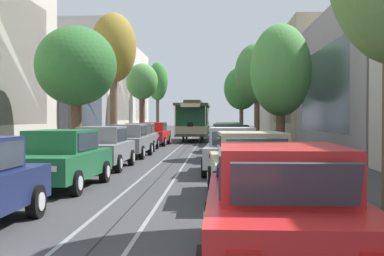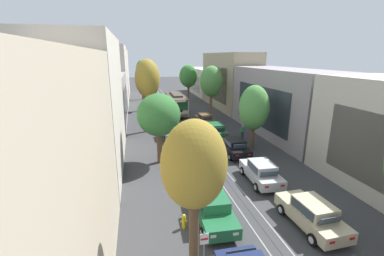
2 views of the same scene
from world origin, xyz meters
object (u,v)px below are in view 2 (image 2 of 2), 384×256
(pedestrian_on_right_pavement, at_px, (242,131))
(cable_car_trolley, at_px, (176,103))
(street_tree_kerb_left_second, at_px, (159,115))
(parked_car_grey_mid_left, at_px, (193,170))
(street_tree_kerb_right_mid, at_px, (211,82))
(parked_car_red_sixth_left, at_px, (167,120))
(parked_car_black_fourth_right, at_px, (234,147))
(parked_car_green_fifth_right, at_px, (215,130))
(street_tree_kerb_left_mid, at_px, (147,79))
(parked_car_beige_second_right, at_px, (312,214))
(street_tree_kerb_right_second, at_px, (254,108))
(street_tree_kerb_left_fourth, at_px, (144,81))
(street_tree_kerb_right_fourth, at_px, (188,76))
(street_tree_kerb_left_far, at_px, (141,71))
(parked_car_grey_fifth_left, at_px, (171,131))
(parked_car_grey_fourth_left, at_px, (180,145))
(parked_car_green_second_left, at_px, (213,209))
(street_sign_post, at_px, (204,252))
(street_tree_kerb_left_near, at_px, (194,168))
(parked_car_brown_sixth_right, at_px, (205,119))
(parked_car_silver_mid_right, at_px, (261,172))

(pedestrian_on_right_pavement, bearing_deg, cable_car_trolley, 109.65)
(street_tree_kerb_left_second, height_order, cable_car_trolley, street_tree_kerb_left_second)
(parked_car_grey_mid_left, distance_m, street_tree_kerb_right_mid, 22.29)
(parked_car_red_sixth_left, distance_m, parked_car_black_fourth_right, 12.81)
(parked_car_red_sixth_left, bearing_deg, parked_car_green_fifth_right, -51.04)
(street_tree_kerb_left_mid, bearing_deg, cable_car_trolley, 62.65)
(parked_car_beige_second_right, bearing_deg, parked_car_black_fourth_right, 90.55)
(street_tree_kerb_right_second, xyz_separation_m, pedestrian_on_right_pavement, (0.33, 3.17, -3.26))
(street_tree_kerb_left_fourth, height_order, street_tree_kerb_right_second, street_tree_kerb_left_fourth)
(parked_car_black_fourth_right, bearing_deg, street_tree_kerb_right_fourth, 86.27)
(street_tree_kerb_left_far, distance_m, street_tree_kerb_right_fourth, 9.97)
(parked_car_black_fourth_right, height_order, street_tree_kerb_left_fourth, street_tree_kerb_left_fourth)
(parked_car_grey_fifth_left, xyz_separation_m, pedestrian_on_right_pavement, (7.82, -2.03, 0.07))
(parked_car_grey_fourth_left, xyz_separation_m, street_tree_kerb_left_mid, (-2.39, 8.42, 5.54))
(street_tree_kerb_right_mid, height_order, pedestrian_on_right_pavement, street_tree_kerb_right_mid)
(parked_car_black_fourth_right, height_order, parked_car_green_fifth_right, same)
(parked_car_grey_mid_left, bearing_deg, cable_car_trolley, 84.01)
(parked_car_red_sixth_left, distance_m, parked_car_beige_second_right, 23.40)
(street_tree_kerb_left_second, relative_size, street_tree_kerb_left_fourth, 0.89)
(parked_car_green_second_left, relative_size, street_tree_kerb_right_second, 0.70)
(parked_car_black_fourth_right, distance_m, street_sign_post, 14.89)
(street_tree_kerb_left_fourth, bearing_deg, street_tree_kerb_left_near, -89.48)
(parked_car_black_fourth_right, bearing_deg, street_tree_kerb_left_fourth, 107.78)
(street_tree_kerb_left_second, relative_size, street_tree_kerb_left_mid, 0.69)
(parked_car_green_second_left, xyz_separation_m, street_tree_kerb_left_far, (-2.34, 44.32, 5.12))
(parked_car_grey_fourth_left, relative_size, street_tree_kerb_left_mid, 0.50)
(street_tree_kerb_left_mid, distance_m, street_tree_kerb_left_fourth, 13.14)
(parked_car_red_sixth_left, distance_m, parked_car_brown_sixth_right, 5.09)
(parked_car_grey_mid_left, bearing_deg, parked_car_grey_fifth_left, 90.83)
(parked_car_grey_fourth_left, relative_size, parked_car_silver_mid_right, 0.99)
(street_tree_kerb_left_mid, bearing_deg, parked_car_silver_mid_right, -65.03)
(parked_car_grey_fifth_left, bearing_deg, street_sign_post, -94.08)
(parked_car_grey_fourth_left, xyz_separation_m, street_tree_kerb_left_near, (-2.08, -15.06, 4.52))
(parked_car_grey_fifth_left, distance_m, cable_car_trolley, 12.89)
(street_tree_kerb_right_second, height_order, pedestrian_on_right_pavement, street_tree_kerb_right_second)
(street_tree_kerb_left_near, bearing_deg, cable_car_trolley, 82.19)
(parked_car_green_second_left, distance_m, street_tree_kerb_left_far, 44.67)
(parked_car_green_fifth_right, xyz_separation_m, cable_car_trolley, (-2.47, 13.32, 0.86))
(cable_car_trolley, bearing_deg, parked_car_black_fourth_right, -82.48)
(street_tree_kerb_left_second, distance_m, street_tree_kerb_left_far, 35.21)
(street_tree_kerb_left_near, distance_m, street_tree_kerb_left_far, 48.56)
(parked_car_grey_fourth_left, bearing_deg, pedestrian_on_right_pavement, 21.93)
(parked_car_red_sixth_left, bearing_deg, street_tree_kerb_right_fourth, 70.45)
(street_tree_kerb_left_second, bearing_deg, street_tree_kerb_left_far, 90.44)
(parked_car_red_sixth_left, bearing_deg, parked_car_silver_mid_right, -74.59)
(parked_car_silver_mid_right, height_order, street_tree_kerb_left_second, street_tree_kerb_left_second)
(parked_car_grey_mid_left, xyz_separation_m, street_tree_kerb_left_near, (-2.05, -9.49, 4.52))
(parked_car_silver_mid_right, distance_m, street_sign_post, 10.07)
(parked_car_red_sixth_left, height_order, parked_car_black_fourth_right, same)
(parked_car_brown_sixth_right, distance_m, street_tree_kerb_left_near, 26.20)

